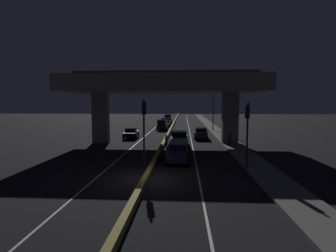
% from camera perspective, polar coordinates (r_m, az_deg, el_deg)
% --- Properties ---
extents(ground_plane, '(200.00, 200.00, 0.00)m').
position_cam_1_polar(ground_plane, '(17.34, -4.66, -11.51)').
color(ground_plane, black).
extents(lane_line_left_inner, '(0.12, 126.00, 0.00)m').
position_cam_1_polar(lane_line_left_inner, '(52.00, -2.88, -0.40)').
color(lane_line_left_inner, beige).
rests_on(lane_line_left_inner, ground_plane).
extents(lane_line_right_inner, '(0.12, 126.00, 0.00)m').
position_cam_1_polar(lane_line_right_inner, '(51.69, 4.57, -0.45)').
color(lane_line_right_inner, beige).
rests_on(lane_line_right_inner, ground_plane).
extents(median_divider, '(0.34, 126.00, 0.40)m').
position_cam_1_polar(median_divider, '(51.72, 0.83, -0.21)').
color(median_divider, olive).
rests_on(median_divider, ground_plane).
extents(sidewalk_right, '(2.35, 126.00, 0.14)m').
position_cam_1_polar(sidewalk_right, '(45.07, 10.70, -1.24)').
color(sidewalk_right, '#5B5956').
rests_on(sidewalk_right, ground_plane).
extents(elevated_overpass, '(22.59, 11.36, 8.85)m').
position_cam_1_polar(elevated_overpass, '(31.95, -0.81, 8.50)').
color(elevated_overpass, gray).
rests_on(elevated_overpass, ground_plane).
extents(traffic_light_left_of_median, '(0.30, 0.49, 5.21)m').
position_cam_1_polar(traffic_light_left_of_median, '(19.53, -5.23, 0.95)').
color(traffic_light_left_of_median, black).
rests_on(traffic_light_left_of_median, ground_plane).
extents(traffic_light_right_of_median, '(0.30, 0.49, 4.98)m').
position_cam_1_polar(traffic_light_right_of_median, '(19.85, 16.85, 0.37)').
color(traffic_light_right_of_median, black).
rests_on(traffic_light_right_of_median, ground_plane).
extents(street_lamp, '(2.05, 0.32, 7.79)m').
position_cam_1_polar(street_lamp, '(47.04, 9.50, 4.57)').
color(street_lamp, '#2D2D30').
rests_on(street_lamp, ground_plane).
extents(car_dark_blue_lead, '(1.85, 4.43, 1.60)m').
position_cam_1_polar(car_dark_blue_lead, '(22.10, 2.10, -5.73)').
color(car_dark_blue_lead, '#141938').
rests_on(car_dark_blue_lead, ground_plane).
extents(car_white_second, '(2.04, 3.98, 1.63)m').
position_cam_1_polar(car_white_second, '(30.60, 2.51, -2.63)').
color(car_white_second, silver).
rests_on(car_white_second, ground_plane).
extents(car_dark_blue_third, '(1.99, 4.17, 1.48)m').
position_cam_1_polar(car_dark_blue_third, '(36.47, 7.18, -1.55)').
color(car_dark_blue_third, '#141938').
rests_on(car_dark_blue_third, ground_plane).
extents(car_black_lead_oncoming, '(2.00, 4.05, 1.38)m').
position_cam_1_polar(car_black_lead_oncoming, '(36.96, -8.05, -1.56)').
color(car_black_lead_oncoming, black).
rests_on(car_black_lead_oncoming, ground_plane).
extents(car_black_second_oncoming, '(2.01, 4.33, 1.88)m').
position_cam_1_polar(car_black_second_oncoming, '(48.02, -1.22, 0.32)').
color(car_black_second_oncoming, black).
rests_on(car_black_second_oncoming, ground_plane).
extents(car_white_third_oncoming, '(2.07, 4.72, 1.71)m').
position_cam_1_polar(car_white_third_oncoming, '(56.07, -0.52, 0.90)').
color(car_white_third_oncoming, silver).
rests_on(car_white_third_oncoming, ground_plane).
extents(car_black_fourth_oncoming, '(2.08, 4.86, 2.03)m').
position_cam_1_polar(car_black_fourth_oncoming, '(65.60, -0.03, 1.66)').
color(car_black_fourth_oncoming, black).
rests_on(car_black_fourth_oncoming, ground_plane).
extents(motorcycle_black_filtering_near, '(0.33, 1.89, 1.44)m').
position_cam_1_polar(motorcycle_black_filtering_near, '(22.68, -1.44, -5.94)').
color(motorcycle_black_filtering_near, black).
rests_on(motorcycle_black_filtering_near, ground_plane).
extents(motorcycle_blue_filtering_mid, '(0.33, 1.74, 1.40)m').
position_cam_1_polar(motorcycle_blue_filtering_mid, '(29.16, -0.32, -3.50)').
color(motorcycle_blue_filtering_mid, black).
rests_on(motorcycle_blue_filtering_mid, ground_plane).
extents(motorcycle_red_filtering_far, '(0.32, 1.81, 1.46)m').
position_cam_1_polar(motorcycle_red_filtering_far, '(35.40, 0.83, -1.95)').
color(motorcycle_red_filtering_far, black).
rests_on(motorcycle_red_filtering_far, ground_plane).
extents(pedestrian_on_sidewalk, '(0.38, 0.38, 1.60)m').
position_cam_1_polar(pedestrian_on_sidewalk, '(30.76, 13.27, -2.56)').
color(pedestrian_on_sidewalk, black).
rests_on(pedestrian_on_sidewalk, sidewalk_right).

